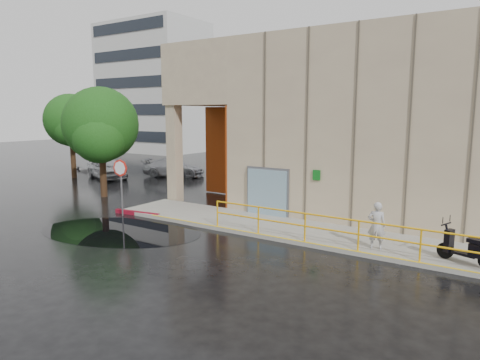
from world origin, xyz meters
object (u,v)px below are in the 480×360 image
object	(u,v)px
person	(377,225)
stop_sign	(121,175)
car_a	(107,168)
scooter	(468,239)
car_c	(174,168)
car_b	(91,161)
tree_far	(71,122)
red_curb	(137,213)
tree_near	(100,128)

from	to	relation	value
person	stop_sign	distance (m)	11.20
person	car_a	distance (m)	21.64
scooter	car_c	size ratio (longest dim) A/B	0.40
car_a	car_b	distance (m)	5.18
tree_far	car_a	bearing A→B (deg)	31.37
car_b	car_c	bearing A→B (deg)	-67.17
stop_sign	red_curb	xyz separation A→B (m)	(0.50, 0.43, -1.78)
person	tree_near	xyz separation A→B (m)	(-15.29, 1.35, 2.89)
red_curb	tree_far	xyz separation A→B (m)	(-12.15, 5.50, 3.88)
car_b	tree_near	xyz separation A→B (m)	(10.10, -7.08, 3.08)
tree_far	car_c	bearing A→B (deg)	39.47
person	tree_far	bearing A→B (deg)	-24.68
stop_sign	car_b	xyz separation A→B (m)	(-14.27, 9.46, -1.12)
car_c	person	bearing A→B (deg)	-141.97
car_b	car_c	xyz separation A→B (m)	(8.07, 0.95, -0.11)
person	red_curb	distance (m)	10.67
person	tree_near	bearing A→B (deg)	-17.59
stop_sign	car_a	distance (m)	12.06
stop_sign	tree_near	world-z (taller)	tree_near
red_curb	car_c	distance (m)	12.04
stop_sign	car_a	world-z (taller)	stop_sign
car_c	car_a	bearing A→B (deg)	110.00
car_a	car_b	size ratio (longest dim) A/B	0.97
car_b	tree_far	bearing A→B (deg)	-127.32
stop_sign	tree_far	bearing A→B (deg)	168.09
car_c	tree_near	xyz separation A→B (m)	(2.03, -8.03, 3.19)
scooter	red_curb	xyz separation A→B (m)	(-13.30, -0.58, -0.83)
tree_far	car_b	bearing A→B (deg)	126.57
car_c	scooter	bearing A→B (deg)	-138.70
scooter	tree_near	distance (m)	18.25
person	tree_far	size ratio (longest dim) A/B	0.27
car_a	tree_near	world-z (taller)	tree_near
red_curb	person	bearing A→B (deg)	3.22
scooter	car_c	world-z (taller)	scooter
scooter	tree_far	xyz separation A→B (m)	(-25.45, 4.92, 3.05)
scooter	car_c	xyz separation A→B (m)	(-20.00, 9.41, -0.27)
car_a	tree_far	size ratio (longest dim) A/B	0.75
person	car_a	size ratio (longest dim) A/B	0.36
scooter	stop_sign	size ratio (longest dim) A/B	0.69
stop_sign	red_curb	world-z (taller)	stop_sign
stop_sign	car_b	world-z (taller)	stop_sign
car_b	tree_near	distance (m)	12.72
stop_sign	car_a	size ratio (longest dim) A/B	0.58
scooter	car_b	xyz separation A→B (m)	(-28.07, 8.45, -0.16)
scooter	tree_near	bearing A→B (deg)	-164.62
red_curb	tree_far	size ratio (longest dim) A/B	0.40
person	stop_sign	size ratio (longest dim) A/B	0.62
stop_sign	red_curb	bearing A→B (deg)	55.92
stop_sign	car_a	xyz separation A→B (m)	(-9.63, 7.16, -1.12)
red_curb	tree_far	world-z (taller)	tree_far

